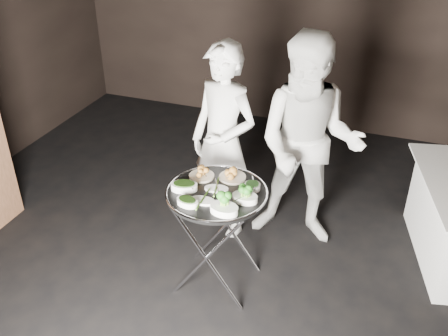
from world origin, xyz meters
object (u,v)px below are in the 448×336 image
(waiter_left, at_px, (223,143))
(waiter_right, at_px, (309,145))
(serving_tray, at_px, (217,193))
(tray_stand, at_px, (217,234))

(waiter_left, bearing_deg, waiter_right, 26.96)
(serving_tray, distance_m, waiter_right, 0.93)
(serving_tray, xyz_separation_m, waiter_right, (0.48, 0.80, 0.07))
(serving_tray, height_order, waiter_right, waiter_right)
(tray_stand, distance_m, waiter_right, 1.03)
(serving_tray, xyz_separation_m, waiter_left, (-0.20, 0.70, 0.02))
(tray_stand, relative_size, waiter_right, 0.46)
(tray_stand, xyz_separation_m, serving_tray, (-0.00, 0.00, 0.37))
(waiter_right, bearing_deg, serving_tray, -125.18)
(serving_tray, bearing_deg, tray_stand, 0.00)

